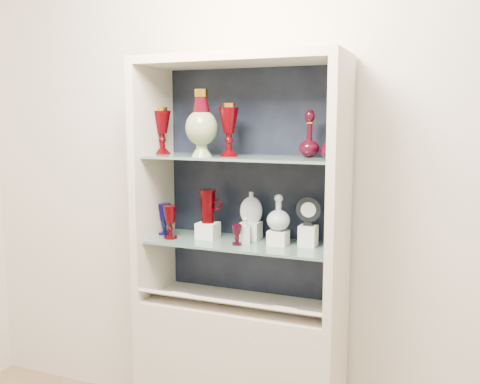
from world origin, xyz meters
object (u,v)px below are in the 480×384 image
at_px(ruby_decanter_b, 329,138).
at_px(clear_round_decanter, 278,213).
at_px(pedestal_lamp_left, 162,131).
at_px(enamel_urn, 201,123).
at_px(ruby_decanter_a, 310,131).
at_px(ruby_pitcher, 208,206).
at_px(cobalt_goblet, 164,219).
at_px(flat_flask, 251,206).
at_px(pedestal_lamp_right, 229,130).
at_px(ruby_goblet_small, 237,235).
at_px(clear_square_bottle, 245,230).
at_px(lidded_bowl, 331,148).
at_px(cameo_medallion, 309,211).
at_px(ruby_goblet_tall, 170,222).

height_order(ruby_decanter_b, clear_round_decanter, ruby_decanter_b).
height_order(pedestal_lamp_left, enamel_urn, enamel_urn).
relative_size(ruby_decanter_a, clear_round_decanter, 1.48).
distance_m(pedestal_lamp_left, ruby_pitcher, 0.45).
relative_size(cobalt_goblet, flat_flask, 1.05).
height_order(pedestal_lamp_right, clear_round_decanter, pedestal_lamp_right).
xyz_separation_m(pedestal_lamp_right, ruby_goblet_small, (0.06, -0.05, -0.50)).
relative_size(ruby_decanter_a, ruby_decanter_b, 1.35).
bearing_deg(clear_square_bottle, ruby_pitcher, 172.05).
height_order(ruby_decanter_a, flat_flask, ruby_decanter_a).
bearing_deg(ruby_decanter_b, ruby_decanter_a, 179.22).
distance_m(cobalt_goblet, clear_round_decanter, 0.63).
height_order(lidded_bowl, clear_round_decanter, lidded_bowl).
bearing_deg(clear_round_decanter, enamel_urn, -167.46).
height_order(flat_flask, clear_round_decanter, flat_flask).
height_order(lidded_bowl, cameo_medallion, lidded_bowl).
distance_m(pedestal_lamp_right, clear_square_bottle, 0.49).
bearing_deg(enamel_urn, pedestal_lamp_left, 162.89).
bearing_deg(clear_round_decanter, ruby_decanter_a, 16.83).
height_order(ruby_goblet_tall, clear_square_bottle, ruby_goblet_tall).
bearing_deg(enamel_urn, ruby_pitcher, 96.99).
bearing_deg(ruby_goblet_small, clear_round_decanter, 22.14).
bearing_deg(clear_square_bottle, pedestal_lamp_left, 176.53).
bearing_deg(ruby_pitcher, ruby_goblet_small, -41.19).
bearing_deg(lidded_bowl, ruby_goblet_tall, -178.07).
xyz_separation_m(ruby_goblet_small, cameo_medallion, (0.32, 0.10, 0.12)).
height_order(ruby_pitcher, clear_round_decanter, ruby_pitcher).
xyz_separation_m(enamel_urn, cameo_medallion, (0.50, 0.11, -0.41)).
xyz_separation_m(ruby_pitcher, clear_round_decanter, (0.37, -0.00, -0.01)).
xyz_separation_m(ruby_pitcher, cameo_medallion, (0.51, 0.03, 0.01)).
relative_size(pedestal_lamp_left, pedestal_lamp_right, 0.94).
distance_m(flat_flask, cameo_medallion, 0.30).
bearing_deg(pedestal_lamp_right, ruby_decanter_b, 7.97).
height_order(ruby_decanter_b, cameo_medallion, ruby_decanter_b).
height_order(pedestal_lamp_left, lidded_bowl, pedestal_lamp_left).
distance_m(ruby_decanter_b, lidded_bowl, 0.10).
bearing_deg(cobalt_goblet, enamel_urn, -17.97).
distance_m(ruby_goblet_tall, clear_square_bottle, 0.39).
bearing_deg(cobalt_goblet, pedestal_lamp_right, -4.66).
height_order(ruby_goblet_small, ruby_pitcher, ruby_pitcher).
xyz_separation_m(ruby_decanter_b, ruby_goblet_tall, (-0.77, -0.11, -0.43)).
height_order(ruby_goblet_tall, ruby_goblet_small, ruby_goblet_tall).
bearing_deg(ruby_pitcher, ruby_decanter_b, -15.78).
relative_size(ruby_decanter_a, cobalt_goblet, 1.51).
bearing_deg(flat_flask, ruby_goblet_tall, 173.55).
distance_m(ruby_goblet_tall, ruby_pitcher, 0.21).
height_order(ruby_decanter_b, ruby_pitcher, ruby_decanter_b).
height_order(ruby_decanter_a, cobalt_goblet, ruby_decanter_a).
bearing_deg(pedestal_lamp_left, ruby_decanter_b, 2.63).
height_order(ruby_decanter_a, clear_square_bottle, ruby_decanter_a).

